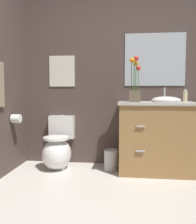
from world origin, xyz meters
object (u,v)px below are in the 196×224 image
(wall_poster, at_px, (62,71))
(toilet_paper_roll, at_px, (16,119))
(toilet, at_px, (58,150))
(wall_mirror, at_px, (155,60))
(vanity_cabinet, at_px, (156,136))
(soap_bottle, at_px, (185,96))
(trash_bin, at_px, (111,160))
(flower_vase, at_px, (135,86))

(wall_poster, relative_size, toilet_paper_roll, 3.90)
(toilet, height_order, wall_mirror, wall_mirror)
(wall_poster, bearing_deg, vanity_cabinet, -12.91)
(soap_bottle, distance_m, trash_bin, 1.24)
(trash_bin, bearing_deg, flower_vase, -15.24)
(flower_vase, height_order, wall_mirror, wall_mirror)
(flower_vase, distance_m, wall_mirror, 0.58)
(toilet_paper_roll, bearing_deg, wall_poster, 43.98)
(wall_mirror, bearing_deg, trash_bin, -152.89)
(trash_bin, distance_m, wall_mirror, 1.46)
(trash_bin, xyz_separation_m, toilet_paper_roll, (-1.20, -0.18, 0.54))
(trash_bin, relative_size, wall_mirror, 0.34)
(flower_vase, bearing_deg, soap_bottle, 12.74)
(toilet, bearing_deg, toilet_paper_roll, -157.78)
(toilet, height_order, soap_bottle, soap_bottle)
(soap_bottle, xyz_separation_m, wall_mirror, (-0.36, 0.23, 0.48))
(flower_vase, height_order, trash_bin, flower_vase)
(toilet, xyz_separation_m, wall_poster, (0.00, 0.27, 1.06))
(flower_vase, xyz_separation_m, trash_bin, (-0.29, 0.08, -0.95))
(toilet, height_order, toilet_paper_roll, toilet_paper_roll)
(trash_bin, relative_size, wall_poster, 0.63)
(wall_poster, distance_m, wall_mirror, 1.29)
(soap_bottle, height_order, toilet_paper_roll, soap_bottle)
(soap_bottle, relative_size, wall_mirror, 0.20)
(soap_bottle, bearing_deg, toilet, -178.53)
(toilet, distance_m, wall_mirror, 1.78)
(soap_bottle, distance_m, toilet_paper_roll, 2.16)
(soap_bottle, height_order, wall_poster, wall_poster)
(toilet, distance_m, vanity_cabinet, 1.30)
(vanity_cabinet, bearing_deg, toilet, 178.82)
(trash_bin, xyz_separation_m, wall_poster, (-0.72, 0.29, 1.17))
(flower_vase, relative_size, wall_mirror, 0.69)
(toilet, distance_m, flower_vase, 1.32)
(trash_bin, bearing_deg, wall_mirror, 27.11)
(flower_vase, height_order, toilet_paper_roll, flower_vase)
(flower_vase, bearing_deg, vanity_cabinet, 15.31)
(flower_vase, distance_m, soap_bottle, 0.66)
(trash_bin, bearing_deg, soap_bottle, 3.87)
(soap_bottle, bearing_deg, flower_vase, -167.26)
(toilet, xyz_separation_m, flower_vase, (1.01, -0.10, 0.84))
(vanity_cabinet, relative_size, wall_mirror, 1.34)
(toilet_paper_roll, bearing_deg, trash_bin, 8.35)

